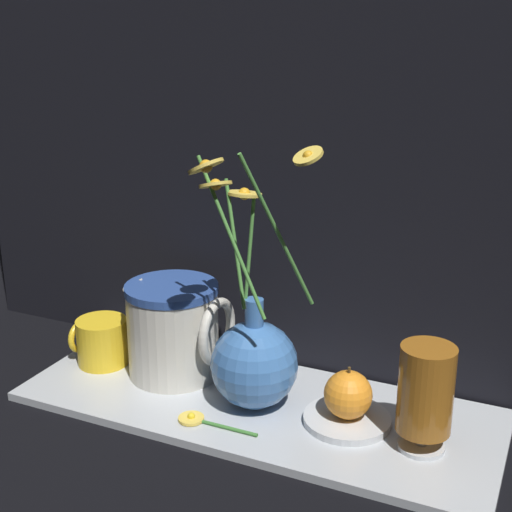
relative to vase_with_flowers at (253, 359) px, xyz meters
name	(u,v)px	position (x,y,z in m)	size (l,w,h in m)	color
ground_plane	(256,409)	(0.00, 0.01, -0.08)	(6.00, 6.00, 0.00)	black
shelf	(256,405)	(0.00, 0.01, -0.08)	(0.69, 0.26, 0.01)	#B2B7BC
backdrop_wall	(300,9)	(0.00, 0.15, 0.47)	(1.19, 0.02, 1.10)	black
vase_with_flowers	(253,359)	(0.00, 0.00, 0.00)	(0.18, 0.19, 0.39)	#3F72B7
yellow_mug	(101,341)	(-0.28, 0.02, -0.03)	(0.09, 0.08, 0.07)	yellow
ceramic_pitcher	(174,326)	(-0.15, 0.04, 0.01)	(0.17, 0.14, 0.16)	beige
tea_glass	(426,392)	(0.24, -0.01, 0.01)	(0.07, 0.07, 0.14)	silver
saucer_plate	(347,420)	(0.14, 0.01, -0.07)	(0.12, 0.12, 0.01)	silver
orange_fruit	(348,395)	(0.14, 0.01, -0.03)	(0.07, 0.07, 0.07)	orange
loose_daisy	(200,420)	(-0.04, -0.08, -0.07)	(0.12, 0.04, 0.01)	#3D7A33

